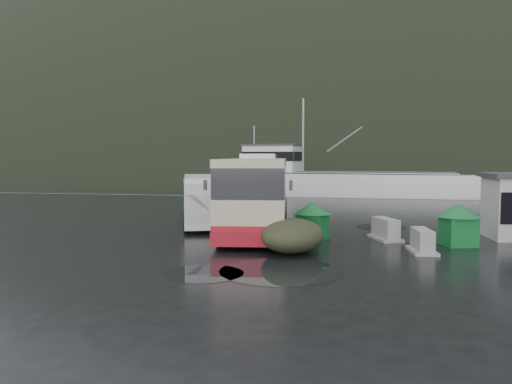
% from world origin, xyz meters
% --- Properties ---
extents(ground, '(160.00, 160.00, 0.00)m').
position_xyz_m(ground, '(0.00, 0.00, 0.00)').
color(ground, black).
rests_on(ground, ground).
extents(harbor_water, '(300.00, 180.00, 0.02)m').
position_xyz_m(harbor_water, '(0.00, 110.00, 0.00)').
color(harbor_water, black).
rests_on(harbor_water, ground).
extents(quay_edge, '(160.00, 0.60, 1.50)m').
position_xyz_m(quay_edge, '(0.00, 20.00, 0.00)').
color(quay_edge, '#999993').
rests_on(quay_edge, ground).
extents(headland, '(780.00, 540.00, 570.00)m').
position_xyz_m(headland, '(10.00, 250.00, 0.00)').
color(headland, black).
rests_on(headland, ground).
extents(coach_bus, '(4.61, 12.68, 3.51)m').
position_xyz_m(coach_bus, '(-0.67, 2.28, 0.00)').
color(coach_bus, beige).
rests_on(coach_bus, ground).
extents(white_van, '(3.83, 6.19, 2.44)m').
position_xyz_m(white_van, '(-3.33, 2.36, 0.00)').
color(white_van, white).
rests_on(white_van, ground).
extents(waste_bin_left, '(1.40, 1.40, 1.50)m').
position_xyz_m(waste_bin_left, '(2.12, -0.54, 0.00)').
color(waste_bin_left, '#136C2E').
rests_on(waste_bin_left, ground).
extents(waste_bin_right, '(1.39, 1.39, 1.57)m').
position_xyz_m(waste_bin_right, '(7.62, -0.99, 0.00)').
color(waste_bin_right, '#136C2E').
rests_on(waste_bin_right, ground).
extents(dome_tent, '(2.56, 3.28, 1.17)m').
position_xyz_m(dome_tent, '(1.64, -3.41, 0.00)').
color(dome_tent, '#363822').
rests_on(dome_tent, ground).
extents(jersey_barrier_a, '(0.98, 1.71, 0.82)m').
position_xyz_m(jersey_barrier_a, '(6.11, -2.60, 0.00)').
color(jersey_barrier_a, '#999993').
rests_on(jersey_barrier_a, ground).
extents(jersey_barrier_b, '(1.41, 1.93, 0.87)m').
position_xyz_m(jersey_barrier_b, '(5.02, -0.09, 0.00)').
color(jersey_barrier_b, '#999993').
rests_on(jersey_barrier_b, ground).
extents(fishing_trawler, '(26.23, 8.76, 10.29)m').
position_xyz_m(fishing_trawler, '(1.97, 27.03, 0.00)').
color(fishing_trawler, white).
rests_on(fishing_trawler, ground).
extents(puddles, '(7.86, 13.00, 0.01)m').
position_xyz_m(puddles, '(1.91, -4.39, 0.00)').
color(puddles, black).
rests_on(puddles, ground).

